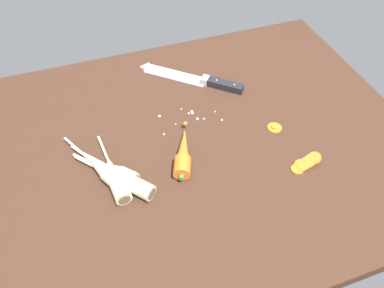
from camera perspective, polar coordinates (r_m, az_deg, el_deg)
name	(u,v)px	position (r cm, az deg, el deg)	size (l,w,h in cm)	color
ground_plane	(190,147)	(98.50, -0.38, -0.52)	(120.00, 90.00, 4.00)	#42281C
chefs_knife	(188,77)	(116.03, -0.69, 10.35)	(28.43, 25.29, 4.18)	silver
whole_carrot	(183,153)	(91.84, -1.38, -1.44)	(9.30, 17.91, 4.20)	orange
parsnip_front	(110,171)	(90.55, -12.53, -4.18)	(13.63, 19.09, 4.00)	beige
parsnip_mid_left	(125,180)	(88.30, -10.35, -5.54)	(17.09, 19.42, 4.00)	beige
parsnip_mid_right	(114,171)	(90.41, -11.99, -4.15)	(14.52, 15.36, 4.00)	beige
parsnip_back	(115,177)	(89.40, -11.87, -4.96)	(5.39, 22.51, 4.00)	beige
parsnip_outer	(101,168)	(91.62, -13.87, -3.70)	(13.04, 21.68, 4.00)	beige
carrot_slice_stack	(306,163)	(95.50, 17.21, -2.88)	(8.24, 4.06, 3.02)	orange
carrot_slice_stray_near	(275,127)	(102.78, 12.70, 2.55)	(3.92, 3.92, 0.70)	orange
mince_crumbs	(189,115)	(103.52, -0.53, 4.44)	(17.35, 8.50, 0.87)	silver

